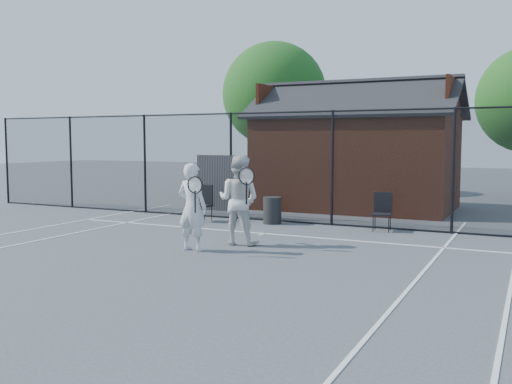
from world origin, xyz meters
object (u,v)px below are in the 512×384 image
at_px(player_back, 239,200).
at_px(chair_right, 382,212).
at_px(clubhouse, 357,159).
at_px(player_front, 192,207).
at_px(chair_left, 202,204).
at_px(waste_bin, 272,210).

distance_m(player_back, chair_right, 3.89).
relative_size(clubhouse, player_front, 3.67).
bearing_deg(player_back, chair_left, 134.27).
distance_m(player_front, chair_right, 5.02).
bearing_deg(chair_right, waste_bin, 172.86).
height_order(player_front, chair_right, player_front).
bearing_deg(clubhouse, player_back, -93.17).
relative_size(player_front, waste_bin, 2.48).
height_order(player_back, chair_right, player_back).
distance_m(player_back, waste_bin, 3.19).
height_order(clubhouse, waste_bin, clubhouse).
xyz_separation_m(chair_left, chair_right, (4.84, 0.50, -0.02)).
bearing_deg(clubhouse, chair_right, -66.43).
distance_m(chair_left, chair_right, 4.86).
xyz_separation_m(player_front, waste_bin, (-0.11, 4.12, -0.53)).
bearing_deg(chair_right, chair_left, 178.76).
height_order(player_back, chair_left, player_back).
distance_m(player_back, chair_left, 3.62).
relative_size(chair_right, waste_bin, 1.30).
relative_size(clubhouse, player_back, 3.41).
bearing_deg(chair_right, clubhouse, 106.44).
xyz_separation_m(player_back, chair_left, (-2.50, 2.57, -0.47)).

